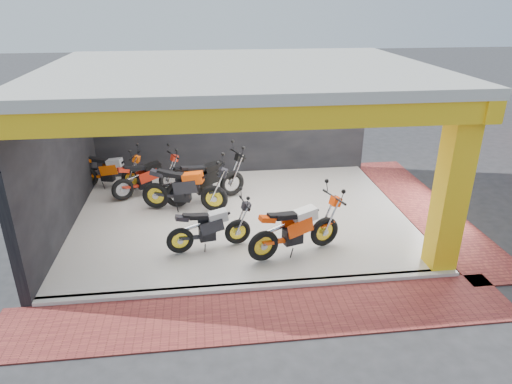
% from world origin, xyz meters
% --- Properties ---
extents(ground, '(80.00, 80.00, 0.00)m').
position_xyz_m(ground, '(0.00, 0.00, 0.00)').
color(ground, '#2D2D30').
rests_on(ground, ground).
extents(showroom_floor, '(8.00, 6.00, 0.10)m').
position_xyz_m(showroom_floor, '(0.00, 2.00, 0.05)').
color(showroom_floor, silver).
rests_on(showroom_floor, ground).
extents(showroom_ceiling, '(8.40, 6.40, 0.20)m').
position_xyz_m(showroom_ceiling, '(0.00, 2.00, 3.60)').
color(showroom_ceiling, beige).
rests_on(showroom_ceiling, corner_column).
extents(back_wall, '(8.20, 0.20, 3.50)m').
position_xyz_m(back_wall, '(0.00, 5.10, 1.75)').
color(back_wall, black).
rests_on(back_wall, ground).
extents(left_wall, '(0.20, 6.20, 3.50)m').
position_xyz_m(left_wall, '(-4.10, 2.00, 1.75)').
color(left_wall, black).
rests_on(left_wall, ground).
extents(corner_column, '(0.50, 0.50, 3.50)m').
position_xyz_m(corner_column, '(3.75, -0.75, 1.75)').
color(corner_column, yellow).
rests_on(corner_column, ground).
extents(header_beam_front, '(8.40, 0.30, 0.40)m').
position_xyz_m(header_beam_front, '(0.00, -1.00, 3.30)').
color(header_beam_front, yellow).
rests_on(header_beam_front, corner_column).
extents(header_beam_right, '(0.30, 6.40, 0.40)m').
position_xyz_m(header_beam_right, '(4.00, 2.00, 3.30)').
color(header_beam_right, yellow).
rests_on(header_beam_right, corner_column).
extents(floor_kerb, '(8.00, 0.20, 0.10)m').
position_xyz_m(floor_kerb, '(0.00, -1.02, 0.05)').
color(floor_kerb, silver).
rests_on(floor_kerb, ground).
extents(paver_front, '(9.00, 1.40, 0.03)m').
position_xyz_m(paver_front, '(0.00, -1.80, 0.01)').
color(paver_front, '#993A32').
rests_on(paver_front, ground).
extents(paver_right, '(1.40, 7.00, 0.03)m').
position_xyz_m(paver_right, '(4.80, 2.00, 0.01)').
color(paver_right, '#993A32').
rests_on(paver_right, ground).
extents(moto_hero, '(2.38, 1.46, 1.36)m').
position_xyz_m(moto_hero, '(1.62, 0.22, 0.78)').
color(moto_hero, '#FD450A').
rests_on(moto_hero, showroom_floor).
extents(moto_row_a, '(2.03, 1.07, 1.18)m').
position_xyz_m(moto_row_a, '(-0.21, 0.53, 0.69)').
color(moto_row_a, black).
rests_on(moto_row_a, showroom_floor).
extents(moto_row_b, '(2.47, 1.63, 1.42)m').
position_xyz_m(moto_row_b, '(-0.14, 3.15, 0.81)').
color(moto_row_b, black).
rests_on(moto_row_b, showroom_floor).
extents(moto_row_c, '(2.45, 1.37, 1.41)m').
position_xyz_m(moto_row_c, '(-0.65, 2.22, 0.81)').
color(moto_row_c, black).
rests_on(moto_row_c, showroom_floor).
extents(moto_row_d, '(2.12, 1.51, 1.22)m').
position_xyz_m(moto_row_d, '(-1.84, 3.74, 0.71)').
color(moto_row_d, red).
rests_on(moto_row_d, showroom_floor).
extents(moto_row_e, '(2.10, 1.22, 1.21)m').
position_xyz_m(moto_row_e, '(-2.88, 3.94, 0.71)').
color(moto_row_e, '#E45309').
rests_on(moto_row_e, showroom_floor).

